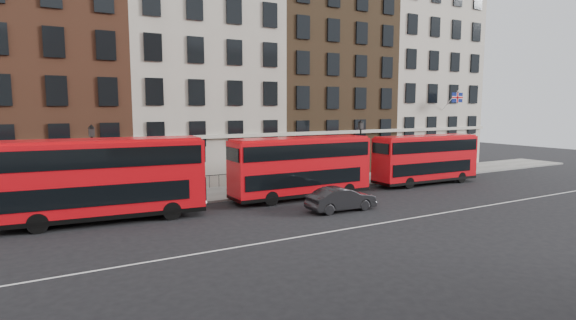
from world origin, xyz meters
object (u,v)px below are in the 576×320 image
bus_d (426,158)px  car_front (341,199)px  bus_c (301,166)px  traffic_light (467,149)px  bus_b (101,178)px

bus_d → car_front: 12.99m
bus_c → bus_d: 12.38m
bus_d → traffic_light: 8.08m
bus_b → traffic_light: bearing=8.7°
bus_c → traffic_light: 20.29m
bus_d → car_front: bus_d is taller
bus_b → car_front: (13.48, -4.50, -1.79)m
bus_c → bus_b: bearing=-179.5°
bus_d → traffic_light: bus_d is taller
bus_c → car_front: size_ratio=2.30×
bus_b → car_front: 14.32m
bus_d → bus_c: bearing=-178.4°
bus_c → car_front: bus_c is taller
car_front → traffic_light: size_ratio=1.39×
bus_c → bus_d: bus_c is taller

